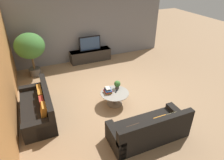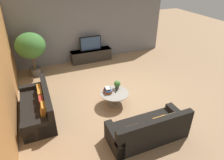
{
  "view_description": "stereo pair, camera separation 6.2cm",
  "coord_description": "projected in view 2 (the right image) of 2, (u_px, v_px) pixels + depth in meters",
  "views": [
    {
      "loc": [
        -2.43,
        -5.31,
        3.92
      ],
      "look_at": [
        -0.15,
        0.03,
        0.55
      ],
      "focal_mm": 32.0,
      "sensor_mm": 36.0,
      "label": 1
    },
    {
      "loc": [
        -2.37,
        -5.33,
        3.92
      ],
      "look_at": [
        -0.15,
        0.03,
        0.55
      ],
      "focal_mm": 32.0,
      "sensor_mm": 36.0,
      "label": 2
    }
  ],
  "objects": [
    {
      "name": "side_wall_left",
      "position": [
        3.0,
        69.0,
        5.34
      ],
      "size": [
        0.12,
        7.4,
        3.0
      ],
      "primitive_type": "cube",
      "color": "#B2753D",
      "rests_on": "ground"
    },
    {
      "name": "book_stack",
      "position": [
        108.0,
        90.0,
        6.25
      ],
      "size": [
        0.26,
        0.29,
        0.17
      ],
      "color": "gold",
      "rests_on": "coffee_table"
    },
    {
      "name": "coffee_table",
      "position": [
        114.0,
        96.0,
        6.33
      ],
      "size": [
        0.9,
        0.9,
        0.43
      ],
      "color": "#756656",
      "rests_on": "ground"
    },
    {
      "name": "television",
      "position": [
        91.0,
        43.0,
        8.94
      ],
      "size": [
        0.97,
        0.13,
        0.64
      ],
      "color": "black",
      "rests_on": "media_console"
    },
    {
      "name": "potted_plant_tabletop",
      "position": [
        117.0,
        84.0,
        6.41
      ],
      "size": [
        0.21,
        0.21,
        0.28
      ],
      "color": "#514C47",
      "rests_on": "coffee_table"
    },
    {
      "name": "remote_black",
      "position": [
        116.0,
        91.0,
        6.32
      ],
      "size": [
        0.13,
        0.15,
        0.02
      ],
      "primitive_type": "cube",
      "rotation": [
        0.0,
        0.0,
        -0.69
      ],
      "color": "black",
      "rests_on": "coffee_table"
    },
    {
      "name": "media_console",
      "position": [
        91.0,
        55.0,
        9.23
      ],
      "size": [
        1.88,
        0.5,
        0.54
      ],
      "color": "#2D2823",
      "rests_on": "ground"
    },
    {
      "name": "potted_palm_tall",
      "position": [
        31.0,
        47.0,
        7.57
      ],
      "size": [
        1.12,
        1.12,
        1.74
      ],
      "color": "#514C47",
      "rests_on": "ground"
    },
    {
      "name": "couch_by_wall",
      "position": [
        38.0,
        107.0,
        5.85
      ],
      "size": [
        0.84,
        2.1,
        0.84
      ],
      "rotation": [
        0.0,
        0.0,
        -1.57
      ],
      "color": "black",
      "rests_on": "ground"
    },
    {
      "name": "back_wall_stone",
      "position": [
        87.0,
        27.0,
        8.86
      ],
      "size": [
        7.4,
        0.12,
        3.0
      ],
      "primitive_type": "cube",
      "color": "slate",
      "rests_on": "ground"
    },
    {
      "name": "couch_near_entry",
      "position": [
        148.0,
        130.0,
        5.06
      ],
      "size": [
        2.05,
        0.84,
        0.84
      ],
      "rotation": [
        0.0,
        0.0,
        3.14
      ],
      "color": "black",
      "rests_on": "ground"
    },
    {
      "name": "ground_plane",
      "position": [
        116.0,
        93.0,
        7.02
      ],
      "size": [
        24.0,
        24.0,
        0.0
      ],
      "primitive_type": "plane",
      "color": "#9E7A56"
    }
  ]
}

